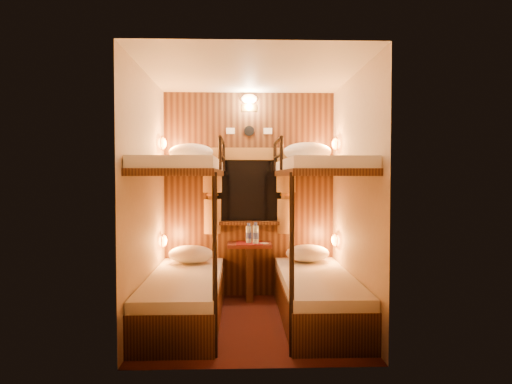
{
  "coord_description": "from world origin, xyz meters",
  "views": [
    {
      "loc": [
        -0.09,
        -4.36,
        1.42
      ],
      "look_at": [
        0.05,
        0.15,
        1.26
      ],
      "focal_mm": 32.0,
      "sensor_mm": 36.0,
      "label": 1
    }
  ],
  "objects_px": {
    "bunk_right": "(317,264)",
    "bottle_right": "(256,235)",
    "bottle_left": "(249,234)",
    "table": "(249,263)",
    "bunk_left": "(184,265)"
  },
  "relations": [
    {
      "from": "bunk_left",
      "to": "bottle_left",
      "type": "height_order",
      "value": "bunk_left"
    },
    {
      "from": "bunk_right",
      "to": "bottle_right",
      "type": "relative_size",
      "value": 7.78
    },
    {
      "from": "bottle_left",
      "to": "bottle_right",
      "type": "height_order",
      "value": "bottle_right"
    },
    {
      "from": "bottle_left",
      "to": "bottle_right",
      "type": "bearing_deg",
      "value": -36.98
    },
    {
      "from": "table",
      "to": "bunk_right",
      "type": "bearing_deg",
      "value": -50.33
    },
    {
      "from": "bottle_right",
      "to": "table",
      "type": "bearing_deg",
      "value": 141.2
    },
    {
      "from": "bunk_left",
      "to": "bottle_right",
      "type": "height_order",
      "value": "bunk_left"
    },
    {
      "from": "table",
      "to": "bottle_right",
      "type": "relative_size",
      "value": 2.68
    },
    {
      "from": "bunk_left",
      "to": "bunk_right",
      "type": "relative_size",
      "value": 1.0
    },
    {
      "from": "bunk_right",
      "to": "bottle_left",
      "type": "bearing_deg",
      "value": 129.95
    },
    {
      "from": "bunk_right",
      "to": "bottle_right",
      "type": "height_order",
      "value": "bunk_right"
    },
    {
      "from": "bottle_left",
      "to": "bunk_right",
      "type": "bearing_deg",
      "value": -50.05
    },
    {
      "from": "bunk_left",
      "to": "table",
      "type": "relative_size",
      "value": 2.9
    },
    {
      "from": "bunk_right",
      "to": "table",
      "type": "bearing_deg",
      "value": 129.67
    },
    {
      "from": "table",
      "to": "bottle_left",
      "type": "height_order",
      "value": "bottle_left"
    }
  ]
}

